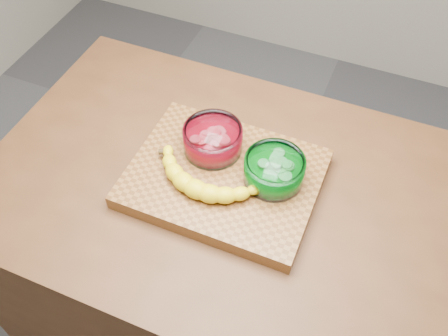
% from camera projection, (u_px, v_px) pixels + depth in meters
% --- Properties ---
extents(ground, '(3.50, 3.50, 0.00)m').
position_uv_depth(ground, '(224.00, 325.00, 1.92)').
color(ground, '#515155').
rests_on(ground, ground).
extents(counter, '(1.20, 0.80, 0.90)m').
position_uv_depth(counter, '(224.00, 270.00, 1.58)').
color(counter, '#4F2E17').
rests_on(counter, ground).
extents(cutting_board, '(0.45, 0.35, 0.04)m').
position_uv_depth(cutting_board, '(224.00, 178.00, 1.21)').
color(cutting_board, brown).
rests_on(cutting_board, counter).
extents(bowl_red, '(0.15, 0.15, 0.07)m').
position_uv_depth(bowl_red, '(213.00, 140.00, 1.22)').
color(bowl_red, white).
rests_on(bowl_red, cutting_board).
extents(bowl_green, '(0.14, 0.14, 0.07)m').
position_uv_depth(bowl_green, '(274.00, 170.00, 1.16)').
color(bowl_green, white).
rests_on(bowl_green, cutting_board).
extents(banana, '(0.30, 0.15, 0.04)m').
position_uv_depth(banana, '(205.00, 178.00, 1.16)').
color(banana, yellow).
rests_on(banana, cutting_board).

